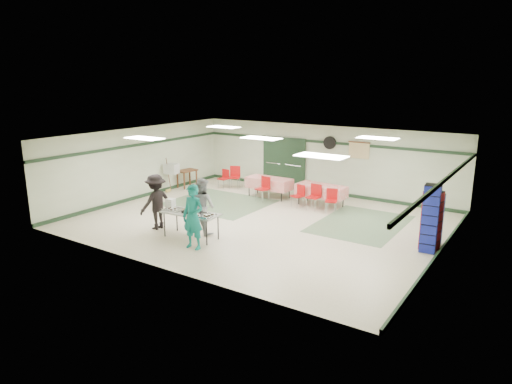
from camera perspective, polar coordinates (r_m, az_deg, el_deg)
The scene contains 42 objects.
floor at distance 14.76m, azimuth 0.62°, elevation -3.63°, with size 11.00×11.00×0.00m, color beige.
ceiling at distance 14.18m, azimuth 0.65°, elevation 6.83°, with size 11.00×11.00×0.00m, color silver.
wall_back at distance 18.28m, azimuth 8.34°, elevation 4.03°, with size 11.00×11.00×0.00m, color beige.
wall_front at distance 11.03m, azimuth -12.20°, elevation -2.78°, with size 11.00×11.00×0.00m, color beige.
wall_left at distance 17.94m, azimuth -14.31°, elevation 3.56°, with size 9.00×9.00×0.00m, color beige.
wall_right at distance 12.40m, azimuth 22.49°, elevation -1.67°, with size 9.00×9.00×0.00m, color beige.
trim_back at distance 18.15m, azimuth 8.38°, elevation 6.20°, with size 11.00×0.06×0.10m, color #1C3420.
baseboard_back at distance 18.52m, azimuth 8.16°, elevation 0.09°, with size 11.00×0.06×0.12m, color #1C3420.
trim_left at distance 17.81m, azimuth -14.38°, elevation 5.76°, with size 9.00×0.06×0.10m, color #1C3420.
baseboard_left at distance 18.19m, azimuth -14.00°, elevation -0.45°, with size 9.00×0.06×0.12m, color #1C3420.
trim_right at distance 12.25m, azimuth 22.66°, elevation 1.50°, with size 9.00×0.06×0.10m, color #1C3420.
baseboard_right at distance 12.80m, azimuth 21.82°, elevation -7.23°, with size 9.00×0.06×0.12m, color #1C3420.
green_patch_a at distance 16.94m, azimuth -4.65°, elevation -1.33°, with size 3.50×3.00×0.01m, color slate.
green_patch_b at distance 14.85m, azimuth 12.95°, elevation -3.87°, with size 2.50×3.50×0.01m, color slate.
double_door_left at distance 19.30m, azimuth 2.31°, elevation 3.79°, with size 0.90×0.06×2.10m, color gray.
double_door_right at distance 18.84m, azimuth 4.79°, elevation 3.50°, with size 0.90×0.06×2.10m, color gray.
door_frame at distance 19.05m, azimuth 3.49°, elevation 3.64°, with size 2.00×0.03×2.15m, color #1C3420.
wall_fan at distance 18.00m, azimuth 9.20°, elevation 6.10°, with size 0.50×0.50×0.10m, color black.
scroll_banner at distance 17.57m, azimuth 12.75°, elevation 5.09°, with size 0.80×0.02×0.60m, color beige.
serving_table at distance 13.15m, azimuth -8.17°, elevation -2.76°, with size 1.77×0.82×0.76m.
sheet_tray_right at distance 12.77m, azimuth -6.69°, elevation -2.93°, with size 0.63×0.48×0.02m, color silver.
sheet_tray_mid at distance 13.25m, azimuth -8.02°, elevation -2.35°, with size 0.59×0.45×0.02m, color silver.
sheet_tray_left at distance 13.48m, azimuth -10.26°, elevation -2.16°, with size 0.53×0.41×0.02m, color silver.
baking_pan at distance 13.06m, azimuth -8.10°, elevation -2.47°, with size 0.48×0.30×0.08m, color black.
foam_box_stack at distance 13.70m, azimuth -10.63°, elevation -1.39°, with size 0.23×0.21×0.27m, color white.
volunteer_teal at distance 12.30m, azimuth -7.88°, elevation -3.11°, with size 0.64×0.42×1.76m, color #127E79.
volunteer_grey at distance 13.49m, azimuth -6.70°, elevation -1.74°, with size 0.81×0.63×1.67m, color #95969B.
volunteer_dark at distance 14.13m, azimuth -12.37°, elevation -1.20°, with size 1.09×0.63×1.69m, color black.
dining_table_a at distance 16.52m, azimuth 8.14°, elevation 0.20°, with size 1.82×0.90×0.77m.
dining_table_b at distance 17.54m, azimuth 1.65°, elevation 1.15°, with size 1.76×0.79×0.77m.
chair_a at distance 16.02m, azimuth 7.35°, elevation -0.27°, with size 0.44×0.44×0.90m.
chair_b at distance 16.29m, azimuth 5.41°, elevation -0.20°, with size 0.47×0.47×0.80m.
chair_c at distance 15.76m, azimuth 9.43°, elevation -0.76°, with size 0.48×0.48×0.83m.
chair_d at distance 17.02m, azimuth 0.99°, elevation 0.73°, with size 0.49×0.49×0.92m.
chair_loose_a at distance 19.02m, azimuth -2.67°, elevation 2.16°, with size 0.57×0.57×0.93m.
chair_loose_b at distance 19.11m, azimuth -3.98°, elevation 1.92°, with size 0.40×0.40×0.79m.
crate_stack_blue_a at distance 13.46m, azimuth 21.53°, elevation -3.21°, with size 0.37×0.37×1.43m, color #192199.
crate_stack_red at distance 12.94m, azimuth 21.07°, elevation -3.39°, with size 0.42×0.42×1.63m, color maroon.
crate_stack_blue_b at distance 12.78m, azimuth 20.96°, elevation -3.13°, with size 0.40×0.40×1.83m, color #192199.
printer_table at distance 19.37m, azimuth -8.64°, elevation 2.42°, with size 0.63×0.88×0.74m.
office_printer at distance 18.67m, azimuth -10.52°, elevation 2.89°, with size 0.51×0.44×0.40m, color #B4B4AF.
broom at distance 18.70m, azimuth -10.88°, elevation 2.18°, with size 0.03×0.03×1.38m, color brown.
Camera 1 is at (7.64, -11.81, 4.48)m, focal length 32.00 mm.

